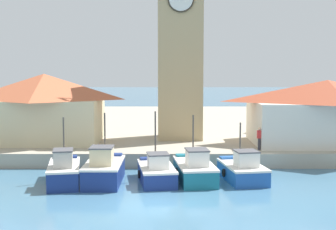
{
  "coord_description": "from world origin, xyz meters",
  "views": [
    {
      "loc": [
        0.89,
        -22.7,
        6.82
      ],
      "look_at": [
        0.94,
        10.69,
        3.5
      ],
      "focal_mm": 50.0,
      "sensor_mm": 36.0,
      "label": 1
    }
  ],
  "objects_px": {
    "warehouse_right": "(326,111)",
    "dock_worker_near_tower": "(259,138)",
    "clock_tower": "(179,35)",
    "fishing_boat_mid_left": "(194,169)",
    "fishing_boat_far_left": "(63,171)",
    "fishing_boat_center": "(242,170)",
    "fishing_boat_left_outer": "(103,170)",
    "warehouse_left": "(44,107)",
    "fishing_boat_left_inner": "(156,171)"
  },
  "relations": [
    {
      "from": "clock_tower",
      "to": "fishing_boat_center",
      "type": "bearing_deg",
      "value": -71.59
    },
    {
      "from": "warehouse_left",
      "to": "fishing_boat_far_left",
      "type": "bearing_deg",
      "value": -69.38
    },
    {
      "from": "fishing_boat_far_left",
      "to": "warehouse_right",
      "type": "xyz_separation_m",
      "value": [
        18.42,
        8.61,
        2.79
      ]
    },
    {
      "from": "fishing_boat_mid_left",
      "to": "clock_tower",
      "type": "distance_m",
      "value": 13.9
    },
    {
      "from": "fishing_boat_far_left",
      "to": "fishing_boat_left_outer",
      "type": "height_order",
      "value": "fishing_boat_left_outer"
    },
    {
      "from": "fishing_boat_mid_left",
      "to": "fishing_boat_center",
      "type": "height_order",
      "value": "fishing_boat_mid_left"
    },
    {
      "from": "fishing_boat_left_outer",
      "to": "clock_tower",
      "type": "xyz_separation_m",
      "value": [
        4.83,
        11.3,
        8.75
      ]
    },
    {
      "from": "fishing_boat_left_inner",
      "to": "warehouse_right",
      "type": "distance_m",
      "value": 15.58
    },
    {
      "from": "fishing_boat_mid_left",
      "to": "clock_tower",
      "type": "xyz_separation_m",
      "value": [
        -0.63,
        10.71,
        8.84
      ]
    },
    {
      "from": "warehouse_right",
      "to": "fishing_boat_mid_left",
      "type": "bearing_deg",
      "value": -143.62
    },
    {
      "from": "clock_tower",
      "to": "dock_worker_near_tower",
      "type": "distance_m",
      "value": 11.1
    },
    {
      "from": "warehouse_left",
      "to": "fishing_boat_mid_left",
      "type": "bearing_deg",
      "value": -37.33
    },
    {
      "from": "fishing_boat_far_left",
      "to": "dock_worker_near_tower",
      "type": "xyz_separation_m",
      "value": [
        12.69,
        5.69,
        1.12
      ]
    },
    {
      "from": "dock_worker_near_tower",
      "to": "fishing_boat_far_left",
      "type": "bearing_deg",
      "value": -155.85
    },
    {
      "from": "fishing_boat_left_outer",
      "to": "dock_worker_near_tower",
      "type": "relative_size",
      "value": 2.88
    },
    {
      "from": "fishing_boat_mid_left",
      "to": "clock_tower",
      "type": "relative_size",
      "value": 0.28
    },
    {
      "from": "fishing_boat_far_left",
      "to": "fishing_boat_left_inner",
      "type": "relative_size",
      "value": 1.03
    },
    {
      "from": "fishing_boat_left_outer",
      "to": "fishing_boat_left_inner",
      "type": "xyz_separation_m",
      "value": [
        3.15,
        0.21,
        -0.15
      ]
    },
    {
      "from": "fishing_boat_center",
      "to": "warehouse_right",
      "type": "xyz_separation_m",
      "value": [
        7.69,
        7.8,
        2.88
      ]
    },
    {
      "from": "fishing_boat_left_outer",
      "to": "fishing_boat_mid_left",
      "type": "height_order",
      "value": "fishing_boat_left_outer"
    },
    {
      "from": "fishing_boat_left_outer",
      "to": "fishing_boat_center",
      "type": "bearing_deg",
      "value": 4.15
    },
    {
      "from": "fishing_boat_far_left",
      "to": "fishing_boat_left_outer",
      "type": "relative_size",
      "value": 1.03
    },
    {
      "from": "fishing_boat_far_left",
      "to": "fishing_boat_left_inner",
      "type": "xyz_separation_m",
      "value": [
        5.48,
        0.42,
        -0.1
      ]
    },
    {
      "from": "fishing_boat_center",
      "to": "warehouse_left",
      "type": "relative_size",
      "value": 0.5
    },
    {
      "from": "fishing_boat_mid_left",
      "to": "warehouse_left",
      "type": "relative_size",
      "value": 0.56
    },
    {
      "from": "warehouse_left",
      "to": "dock_worker_near_tower",
      "type": "height_order",
      "value": "warehouse_left"
    },
    {
      "from": "fishing_boat_center",
      "to": "warehouse_right",
      "type": "relative_size",
      "value": 0.39
    },
    {
      "from": "dock_worker_near_tower",
      "to": "warehouse_right",
      "type": "bearing_deg",
      "value": 27.05
    },
    {
      "from": "fishing_boat_left_inner",
      "to": "warehouse_left",
      "type": "height_order",
      "value": "warehouse_left"
    },
    {
      "from": "fishing_boat_mid_left",
      "to": "dock_worker_near_tower",
      "type": "xyz_separation_m",
      "value": [
        4.88,
        4.89,
        1.16
      ]
    },
    {
      "from": "fishing_boat_mid_left",
      "to": "fishing_boat_center",
      "type": "bearing_deg",
      "value": 0.36
    },
    {
      "from": "fishing_boat_left_outer",
      "to": "dock_worker_near_tower",
      "type": "height_order",
      "value": "fishing_boat_left_outer"
    },
    {
      "from": "fishing_boat_left_inner",
      "to": "fishing_boat_mid_left",
      "type": "height_order",
      "value": "fishing_boat_left_inner"
    },
    {
      "from": "fishing_boat_left_inner",
      "to": "dock_worker_near_tower",
      "type": "xyz_separation_m",
      "value": [
        7.21,
        5.27,
        1.22
      ]
    },
    {
      "from": "warehouse_left",
      "to": "warehouse_right",
      "type": "relative_size",
      "value": 0.78
    },
    {
      "from": "warehouse_right",
      "to": "dock_worker_near_tower",
      "type": "relative_size",
      "value": 7.21
    },
    {
      "from": "fishing_boat_left_inner",
      "to": "dock_worker_near_tower",
      "type": "distance_m",
      "value": 9.01
    },
    {
      "from": "warehouse_right",
      "to": "clock_tower",
      "type": "bearing_deg",
      "value": 165.61
    },
    {
      "from": "dock_worker_near_tower",
      "to": "warehouse_left",
      "type": "bearing_deg",
      "value": 166.93
    },
    {
      "from": "fishing_boat_far_left",
      "to": "fishing_boat_left_inner",
      "type": "distance_m",
      "value": 5.5
    },
    {
      "from": "fishing_boat_left_outer",
      "to": "warehouse_right",
      "type": "relative_size",
      "value": 0.4
    },
    {
      "from": "fishing_boat_left_inner",
      "to": "dock_worker_near_tower",
      "type": "relative_size",
      "value": 2.86
    },
    {
      "from": "fishing_boat_far_left",
      "to": "clock_tower",
      "type": "distance_m",
      "value": 16.16
    },
    {
      "from": "fishing_boat_far_left",
      "to": "fishing_boat_center",
      "type": "xyz_separation_m",
      "value": [
        10.73,
        0.81,
        -0.09
      ]
    },
    {
      "from": "warehouse_right",
      "to": "dock_worker_near_tower",
      "type": "xyz_separation_m",
      "value": [
        -5.73,
        -2.93,
        -1.67
      ]
    },
    {
      "from": "clock_tower",
      "to": "dock_worker_near_tower",
      "type": "relative_size",
      "value": 11.02
    },
    {
      "from": "warehouse_right",
      "to": "fishing_boat_center",
      "type": "bearing_deg",
      "value": -134.58
    },
    {
      "from": "fishing_boat_left_inner",
      "to": "fishing_boat_mid_left",
      "type": "bearing_deg",
      "value": 9.21
    },
    {
      "from": "fishing_boat_left_outer",
      "to": "fishing_boat_far_left",
      "type": "bearing_deg",
      "value": -174.98
    },
    {
      "from": "fishing_boat_left_inner",
      "to": "dock_worker_near_tower",
      "type": "height_order",
      "value": "fishing_boat_left_inner"
    }
  ]
}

